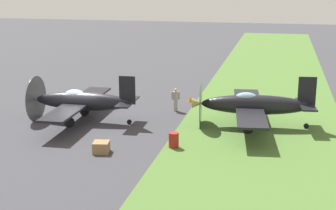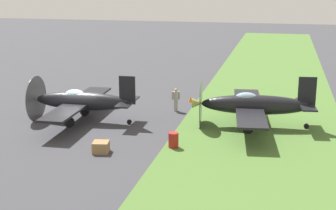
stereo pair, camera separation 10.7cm
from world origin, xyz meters
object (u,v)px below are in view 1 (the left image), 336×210
Objects in this scene: airplane_wingman at (253,105)px; fuel_drum at (174,140)px; supply_crate at (101,147)px; airplane_lead at (81,101)px; runway_marker_cone at (190,99)px; ground_crew_mechanic at (176,99)px.

fuel_drum is (-5.28, 4.29, -1.08)m from airplane_wingman.
airplane_wingman is 10.88m from supply_crate.
airplane_lead is 9.73m from runway_marker_cone.
fuel_drum is 2.05× the size of runway_marker_cone.
fuel_drum reaches higher than supply_crate.
airplane_lead is at bearing 18.30° from ground_crew_mechanic.
airplane_lead is 7.19m from ground_crew_mechanic.
runway_marker_cone is at bearing 5.33° from fuel_drum.
airplane_wingman is 11.47× the size of supply_crate.
airplane_lead reaches higher than ground_crew_mechanic.
fuel_drum reaches higher than runway_marker_cone.
airplane_wingman reaches higher than ground_crew_mechanic.
airplane_lead is 10.90× the size of fuel_drum.
supply_crate is at bearing -150.31° from airplane_lead.
ground_crew_mechanic is at bearing -55.59° from airplane_lead.
supply_crate reaches higher than runway_marker_cone.
supply_crate is 13.30m from runway_marker_cone.
supply_crate is at bearing 167.69° from runway_marker_cone.
airplane_lead is 11.76m from airplane_wingman.
runway_marker_cone is (5.91, 5.33, -1.31)m from airplane_wingman.
ground_crew_mechanic is 1.92× the size of fuel_drum.
airplane_lead is at bearing 31.50° from supply_crate.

